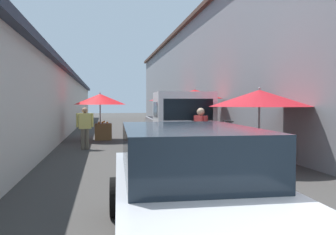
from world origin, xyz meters
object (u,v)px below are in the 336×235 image
object	(u,v)px
hatchback_car	(189,187)
vendor_in_shade	(85,125)
fruit_stall_far_right	(100,104)
vendor_by_crates	(201,132)
delivery_truck	(179,124)
fruit_stall_near_left	(194,102)
parked_scooter	(235,142)
fruit_stall_mid_lane	(258,103)
fruit_stall_far_left	(170,102)

from	to	relation	value
hatchback_car	vendor_in_shade	world-z (taller)	vendor_in_shade
fruit_stall_far_right	vendor_in_shade	distance (m)	3.26
vendor_by_crates	delivery_truck	bearing A→B (deg)	5.51
hatchback_car	fruit_stall_near_left	bearing A→B (deg)	-15.63
parked_scooter	vendor_in_shade	bearing A→B (deg)	64.44
fruit_stall_mid_lane	fruit_stall_far_right	size ratio (longest dim) A/B	1.16
delivery_truck	vendor_by_crates	size ratio (longest dim) A/B	3.10
fruit_stall_far_right	vendor_in_shade	world-z (taller)	fruit_stall_far_right
fruit_stall_mid_lane	fruit_stall_far_left	world-z (taller)	fruit_stall_far_left
delivery_truck	vendor_in_shade	xyz separation A→B (m)	(2.04, 3.16, -0.13)
fruit_stall_far_left	vendor_in_shade	xyz separation A→B (m)	(-8.07, 4.83, -0.92)
fruit_stall_mid_lane	hatchback_car	bearing A→B (deg)	146.19
fruit_stall_far_left	delivery_truck	size ratio (longest dim) A/B	0.52
fruit_stall_mid_lane	hatchback_car	distance (m)	5.85
fruit_stall_far_left	fruit_stall_far_right	distance (m)	6.55
fruit_stall_mid_lane	vendor_by_crates	bearing A→B (deg)	76.26
fruit_stall_far_left	parked_scooter	xyz separation A→B (m)	(-10.47, -0.17, -1.38)
delivery_truck	parked_scooter	distance (m)	1.97
parked_scooter	fruit_stall_near_left	bearing A→B (deg)	4.13
fruit_stall_near_left	fruit_stall_mid_lane	size ratio (longest dim) A/B	0.90
vendor_in_shade	fruit_stall_near_left	bearing A→B (deg)	-69.81
delivery_truck	parked_scooter	xyz separation A→B (m)	(-0.35, -1.84, -0.59)
fruit_stall_mid_lane	hatchback_car	size ratio (longest dim) A/B	0.70
fruit_stall_mid_lane	vendor_in_shade	world-z (taller)	fruit_stall_mid_lane
fruit_stall_near_left	vendor_in_shade	xyz separation A→B (m)	(-1.73, 4.71, -0.89)
fruit_stall_near_left	fruit_stall_mid_lane	distance (m)	6.04
fruit_stall_near_left	fruit_stall_far_right	xyz separation A→B (m)	(1.38, 4.15, -0.08)
fruit_stall_far_right	hatchback_car	xyz separation A→B (m)	(-12.21, -1.12, -0.98)
fruit_stall_far_right	delivery_truck	distance (m)	5.82
fruit_stall_near_left	delivery_truck	size ratio (longest dim) A/B	0.50
fruit_stall_far_left	vendor_by_crates	size ratio (longest dim) A/B	1.62
fruit_stall_mid_lane	fruit_stall_far_right	world-z (taller)	fruit_stall_far_right
parked_scooter	vendor_by_crates	bearing A→B (deg)	132.79
hatchback_car	parked_scooter	bearing A→B (deg)	-26.41
fruit_stall_near_left	fruit_stall_mid_lane	world-z (taller)	fruit_stall_near_left
fruit_stall_far_left	vendor_in_shade	size ratio (longest dim) A/B	1.65
fruit_stall_far_right	vendor_in_shade	xyz separation A→B (m)	(-3.11, 0.56, -0.81)
fruit_stall_near_left	fruit_stall_far_left	bearing A→B (deg)	-1.13
fruit_stall_near_left	fruit_stall_far_left	distance (m)	6.34
delivery_truck	vendor_by_crates	world-z (taller)	delivery_truck
hatchback_car	delivery_truck	xyz separation A→B (m)	(7.05, -1.49, 0.30)
fruit_stall_far_right	delivery_truck	world-z (taller)	fruit_stall_far_right
vendor_in_shade	parked_scooter	size ratio (longest dim) A/B	0.95
fruit_stall_far_right	delivery_truck	bearing A→B (deg)	-153.15
fruit_stall_mid_lane	vendor_by_crates	distance (m)	1.78
fruit_stall_far_left	delivery_truck	bearing A→B (deg)	170.63
vendor_by_crates	vendor_in_shade	world-z (taller)	vendor_by_crates
fruit_stall_far_left	hatchback_car	xyz separation A→B (m)	(-17.17, 3.15, -1.09)
fruit_stall_near_left	parked_scooter	distance (m)	4.35
fruit_stall_far_right	hatchback_car	size ratio (longest dim) A/B	0.60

